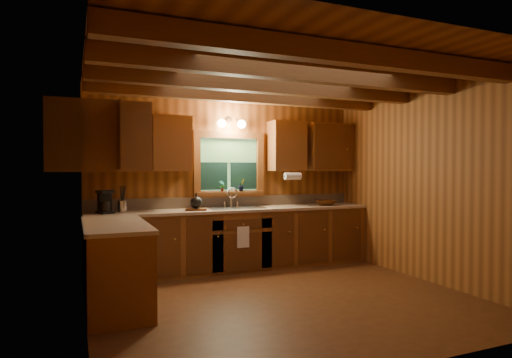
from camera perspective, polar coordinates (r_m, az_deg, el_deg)
The scene contains 20 objects.
room at distance 4.95m, azimuth 3.60°, elevation -0.78°, with size 4.20×4.20×4.20m.
ceiling_beams at distance 5.04m, azimuth 3.62°, elevation 12.86°, with size 4.20×2.54×0.18m.
base_cabinets at distance 6.05m, azimuth -6.17°, elevation -8.68°, with size 4.20×2.22×0.86m.
countertop at distance 6.00m, azimuth -6.07°, elevation -4.43°, with size 4.20×2.24×0.04m.
backsplash at distance 6.70m, azimuth -3.60°, elevation -2.96°, with size 4.20×0.02×0.16m, color tan.
dishwasher_panel at distance 5.26m, azimuth -14.63°, elevation -10.24°, with size 0.02×0.60×0.80m, color white.
upper_cabinets at distance 6.08m, azimuth -7.22°, elevation 4.70°, with size 4.19×1.77×0.78m.
window at distance 6.67m, azimuth -3.56°, elevation 1.74°, with size 1.12×0.08×1.00m.
window_sill at distance 6.63m, azimuth -3.42°, elevation -1.79°, with size 1.06×0.14×0.04m, color brown.
wall_sconce at distance 6.59m, azimuth -3.22°, elevation 7.28°, with size 0.45×0.21×0.17m.
paper_towel_roll at distance 6.72m, azimuth 4.82°, elevation 0.38°, with size 0.11×0.11×0.27m, color white.
dish_towel at distance 6.18m, azimuth -1.69°, elevation -7.62°, with size 0.18×0.01×0.30m, color white.
sink at distance 6.45m, azimuth -2.78°, elevation -4.24°, with size 0.82×0.48×0.43m.
coffee_maker at distance 6.02m, azimuth -19.21°, elevation -2.86°, with size 0.17×0.22×0.31m.
utensil_crock at distance 6.14m, azimuth -17.15°, elevation -3.35°, with size 0.13×0.13×0.35m.
cutting_board at distance 6.17m, azimuth -7.85°, elevation -3.96°, with size 0.29×0.21×0.03m, color #522B11.
teakettle at distance 6.17m, azimuth -7.85°, elevation -3.06°, with size 0.17×0.17×0.21m.
wicker_basket at distance 7.03m, azimuth 9.11°, elevation -3.08°, with size 0.35×0.35×0.09m, color #48230C.
potted_plant_left at distance 6.56m, azimuth -4.49°, elevation -0.91°, with size 0.09×0.06×0.17m, color #522B11.
potted_plant_right at distance 6.67m, azimuth -1.90°, elevation -0.79°, with size 0.10×0.08×0.19m, color #522B11.
Camera 1 is at (-2.20, -4.43, 1.48)m, focal length 30.50 mm.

